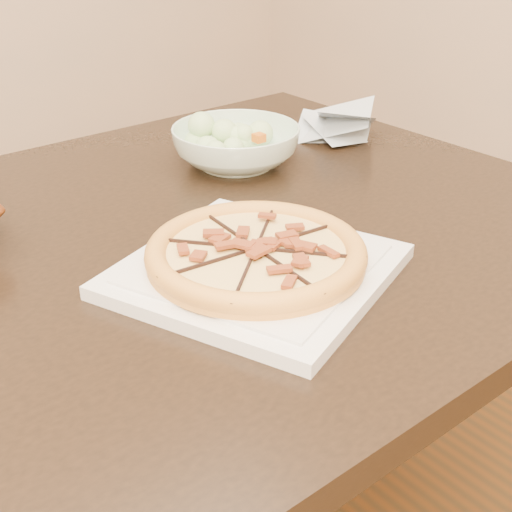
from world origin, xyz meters
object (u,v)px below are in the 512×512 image
(plate, at_px, (256,270))
(pizza, at_px, (256,253))
(dining_table, at_px, (110,319))
(salad_bowl, at_px, (236,147))

(plate, bearing_deg, pizza, 149.02)
(plate, relative_size, pizza, 1.43)
(dining_table, distance_m, pizza, 0.24)
(dining_table, distance_m, salad_bowl, 0.40)
(dining_table, bearing_deg, salad_bowl, 25.19)
(plate, relative_size, salad_bowl, 1.78)
(salad_bowl, bearing_deg, pizza, -123.92)
(pizza, bearing_deg, salad_bowl, 56.08)
(salad_bowl, bearing_deg, dining_table, -154.81)
(salad_bowl, bearing_deg, plate, -123.92)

